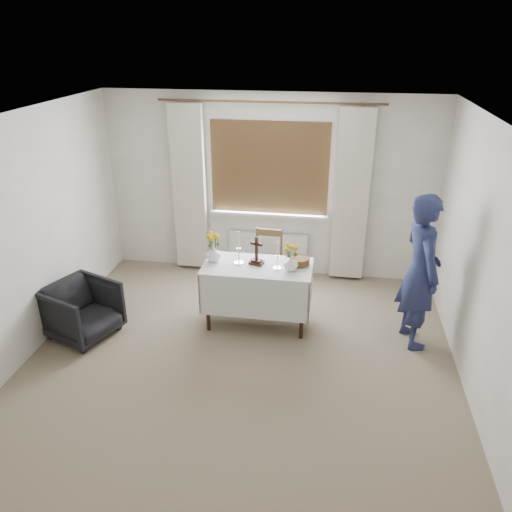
{
  "coord_description": "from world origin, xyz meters",
  "views": [
    {
      "loc": [
        0.86,
        -3.99,
        3.23
      ],
      "look_at": [
        0.08,
        0.85,
        0.97
      ],
      "focal_mm": 35.0,
      "sensor_mm": 36.0,
      "label": 1
    }
  ],
  "objects_px": {
    "wooden_chair": "(267,263)",
    "flower_vase_right": "(291,263)",
    "wooden_cross": "(257,251)",
    "flower_vase_left": "(214,254)",
    "altar_table": "(258,295)",
    "armchair": "(82,311)",
    "person": "(420,272)"
  },
  "relations": [
    {
      "from": "altar_table",
      "to": "person",
      "type": "xyz_separation_m",
      "value": [
        1.76,
        -0.08,
        0.48
      ]
    },
    {
      "from": "altar_table",
      "to": "wooden_cross",
      "type": "bearing_deg",
      "value": 114.94
    },
    {
      "from": "person",
      "to": "wooden_cross",
      "type": "relative_size",
      "value": 5.18
    },
    {
      "from": "armchair",
      "to": "flower_vase_left",
      "type": "relative_size",
      "value": 3.82
    },
    {
      "from": "altar_table",
      "to": "wooden_chair",
      "type": "relative_size",
      "value": 1.49
    },
    {
      "from": "altar_table",
      "to": "flower_vase_right",
      "type": "distance_m",
      "value": 0.6
    },
    {
      "from": "wooden_chair",
      "to": "wooden_cross",
      "type": "distance_m",
      "value": 0.93
    },
    {
      "from": "armchair",
      "to": "wooden_cross",
      "type": "distance_m",
      "value": 2.08
    },
    {
      "from": "armchair",
      "to": "person",
      "type": "distance_m",
      "value": 3.75
    },
    {
      "from": "person",
      "to": "flower_vase_right",
      "type": "xyz_separation_m",
      "value": [
        -1.38,
        0.02,
        -0.02
      ]
    },
    {
      "from": "flower_vase_left",
      "to": "flower_vase_right",
      "type": "relative_size",
      "value": 1.08
    },
    {
      "from": "wooden_chair",
      "to": "flower_vase_right",
      "type": "xyz_separation_m",
      "value": [
        0.39,
        -0.88,
        0.43
      ]
    },
    {
      "from": "armchair",
      "to": "flower_vase_left",
      "type": "distance_m",
      "value": 1.61
    },
    {
      "from": "wooden_chair",
      "to": "flower_vase_left",
      "type": "xyz_separation_m",
      "value": [
        -0.51,
        -0.77,
        0.44
      ]
    },
    {
      "from": "flower_vase_left",
      "to": "altar_table",
      "type": "bearing_deg",
      "value": -5.24
    },
    {
      "from": "wooden_chair",
      "to": "wooden_cross",
      "type": "xyz_separation_m",
      "value": [
        -0.01,
        -0.78,
        0.51
      ]
    },
    {
      "from": "armchair",
      "to": "wooden_cross",
      "type": "height_order",
      "value": "wooden_cross"
    },
    {
      "from": "armchair",
      "to": "flower_vase_right",
      "type": "distance_m",
      "value": 2.41
    },
    {
      "from": "wooden_chair",
      "to": "person",
      "type": "height_order",
      "value": "person"
    },
    {
      "from": "flower_vase_right",
      "to": "wooden_chair",
      "type": "bearing_deg",
      "value": 113.97
    },
    {
      "from": "wooden_chair",
      "to": "flower_vase_right",
      "type": "height_order",
      "value": "flower_vase_right"
    },
    {
      "from": "altar_table",
      "to": "armchair",
      "type": "height_order",
      "value": "altar_table"
    },
    {
      "from": "wooden_chair",
      "to": "armchair",
      "type": "distance_m",
      "value": 2.35
    },
    {
      "from": "altar_table",
      "to": "flower_vase_left",
      "type": "height_order",
      "value": "flower_vase_left"
    },
    {
      "from": "wooden_cross",
      "to": "altar_table",
      "type": "bearing_deg",
      "value": -49.01
    },
    {
      "from": "wooden_cross",
      "to": "flower_vase_left",
      "type": "distance_m",
      "value": 0.51
    },
    {
      "from": "person",
      "to": "wooden_cross",
      "type": "distance_m",
      "value": 1.79
    },
    {
      "from": "flower_vase_left",
      "to": "armchair",
      "type": "bearing_deg",
      "value": -156.4
    },
    {
      "from": "wooden_chair",
      "to": "person",
      "type": "bearing_deg",
      "value": -23.83
    },
    {
      "from": "armchair",
      "to": "person",
      "type": "relative_size",
      "value": 0.41
    },
    {
      "from": "armchair",
      "to": "wooden_cross",
      "type": "xyz_separation_m",
      "value": [
        1.89,
        0.6,
        0.61
      ]
    },
    {
      "from": "altar_table",
      "to": "person",
      "type": "height_order",
      "value": "person"
    }
  ]
}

